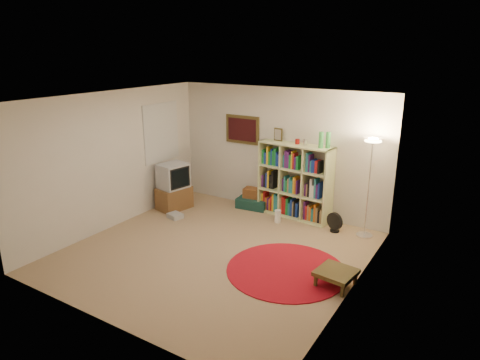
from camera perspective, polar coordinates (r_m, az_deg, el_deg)
The scene contains 11 objects.
room at distance 6.74m, azimuth -3.58°, elevation 0.32°, with size 4.54×4.54×2.54m.
bookshelf at distance 8.41m, azimuth 7.22°, elevation -0.22°, with size 1.50×0.55×1.77m.
floor_lamp at distance 7.53m, azimuth 17.16°, elevation 3.19°, with size 0.40×0.40×1.79m.
floor_fan at distance 7.98m, azimuth 12.50°, elevation -5.52°, with size 0.32×0.22×0.37m.
tv_stand at distance 8.91m, azimuth -8.83°, elevation -0.96°, with size 0.59×0.74×0.96m.
dvd_box at distance 8.55m, azimuth -8.64°, elevation -4.73°, with size 0.33×0.29×0.09m.
suitcase at distance 8.97m, azimuth 1.75°, elevation -3.07°, with size 0.68×0.48×0.21m.
wicker_basket at distance 8.95m, azimuth 1.68°, elevation -1.73°, with size 0.39×0.30×0.20m.
paper_towel at distance 8.25m, azimuth 5.04°, elevation -4.84°, with size 0.15×0.15×0.25m.
red_rug at distance 6.63m, azimuth 6.19°, elevation -11.84°, with size 1.81×1.81×0.02m.
side_table at distance 6.28m, azimuth 12.69°, elevation -12.01°, with size 0.57×0.57×0.23m.
Camera 1 is at (3.69, -5.20, 3.23)m, focal length 32.00 mm.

